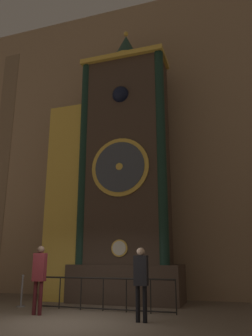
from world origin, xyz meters
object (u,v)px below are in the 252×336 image
Objects in this scene: stanchion_post at (21,296)px; clock_tower at (113,175)px; visitor_near at (39,273)px; visitor_far at (141,276)px.

clock_tower is at bearing 38.39° from stanchion_post.
visitor_near is 1.98m from stanchion_post.
visitor_far is at bearing -10.60° from visitor_near.
visitor_near is 3.02m from visitor_far.
stanchion_post is (-2.41, -1.91, -4.28)m from clock_tower.
clock_tower is at bearing 119.50° from visitor_far.
stanchion_post is at bearing -141.61° from clock_tower.
visitor_near is 1.04× the size of visitor_far.
visitor_far reaches higher than stanchion_post.
visitor_near is 1.87× the size of stanchion_post.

